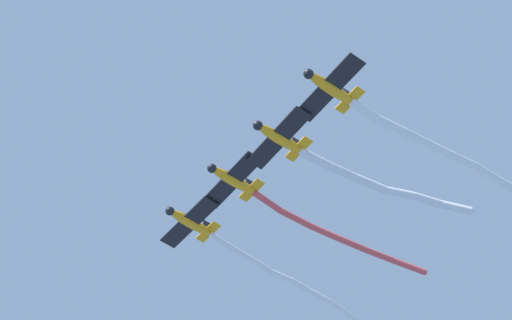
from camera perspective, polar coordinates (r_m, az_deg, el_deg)
name	(u,v)px	position (r m, az deg, el deg)	size (l,w,h in m)	color
airplane_lead	(189,222)	(79.07, -4.92, -4.57)	(5.87, 7.86, 1.97)	orange
smoke_trail_lead	(299,287)	(85.50, 3.21, -9.29)	(24.62, 2.71, 1.16)	white
airplane_left_wing	(232,180)	(75.47, -1.77, -1.46)	(5.81, 7.81, 1.97)	orange
smoke_trail_left_wing	(339,237)	(79.75, 6.14, -5.64)	(20.43, 3.67, 2.50)	#DB4C4C
airplane_right_wing	(279,138)	(71.88, 1.69, 1.65)	(5.78, 7.78, 1.97)	orange
smoke_trail_right_wing	(386,186)	(76.56, 9.57, -1.91)	(19.08, 4.77, 1.42)	white
airplane_slot	(330,88)	(69.31, 5.45, 5.33)	(5.79, 7.79, 1.97)	orange
smoke_trail_slot	(462,162)	(78.74, 14.95, -0.14)	(29.07, 1.63, 4.59)	white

